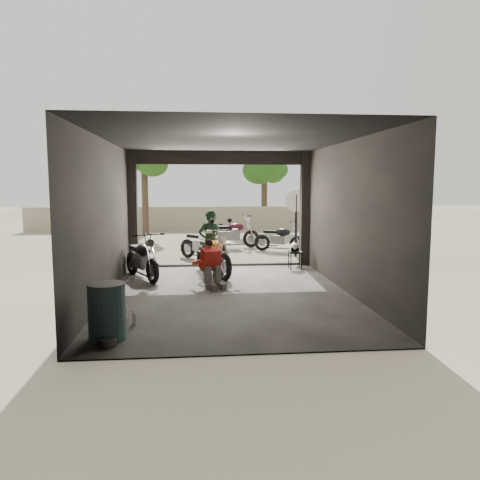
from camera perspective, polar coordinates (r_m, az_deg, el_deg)
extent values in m
plane|color=#7A6D56|center=(9.83, -1.30, -6.72)|extent=(80.00, 80.00, 0.00)
cube|color=#2D2B28|center=(9.83, -1.30, -6.66)|extent=(5.00, 7.00, 0.02)
plane|color=black|center=(9.60, -1.35, 12.19)|extent=(7.00, 7.00, 0.00)
cube|color=black|center=(6.11, 1.06, 0.26)|extent=(5.00, 0.02, 3.20)
cube|color=black|center=(9.73, -16.19, 2.42)|extent=(0.02, 7.00, 3.20)
cube|color=black|center=(10.08, 13.01, 2.66)|extent=(0.02, 7.00, 3.20)
cube|color=black|center=(13.04, -12.93, 3.56)|extent=(0.24, 0.24, 3.20)
cube|color=black|center=(13.29, 7.91, 3.72)|extent=(0.24, 0.24, 3.20)
cube|color=black|center=(12.99, -2.45, 9.97)|extent=(5.00, 0.16, 0.36)
cube|color=#2D2B28|center=(13.25, -2.41, -3.02)|extent=(5.00, 0.25, 0.08)
cube|color=gray|center=(23.61, -3.79, 2.65)|extent=(18.00, 0.30, 1.20)
cylinder|color=#382B1E|center=(22.16, -11.51, 5.34)|extent=(0.30, 0.30, 3.58)
ellipsoid|color=#1E4C14|center=(22.22, -11.64, 11.13)|extent=(2.20, 2.20, 3.14)
cylinder|color=#382B1E|center=(23.80, 2.97, 5.10)|extent=(0.30, 0.30, 3.20)
ellipsoid|color=#1E4C14|center=(23.83, 3.00, 9.91)|extent=(2.20, 2.20, 2.80)
imported|color=black|center=(11.97, -3.68, -0.27)|extent=(0.68, 0.52, 1.66)
cube|color=black|center=(12.77, 6.75, -1.47)|extent=(0.35, 0.35, 0.04)
cylinder|color=black|center=(12.63, 6.22, -2.64)|extent=(0.03, 0.03, 0.47)
cylinder|color=black|center=(12.69, 7.53, -2.61)|extent=(0.03, 0.03, 0.47)
cylinder|color=black|center=(12.92, 5.96, -2.43)|extent=(0.03, 0.03, 0.47)
cylinder|color=black|center=(12.98, 7.24, -2.40)|extent=(0.03, 0.03, 0.47)
ellipsoid|color=silver|center=(12.78, 6.62, -0.85)|extent=(0.28, 0.29, 0.23)
cylinder|color=#41696D|center=(7.22, -15.90, -8.49)|extent=(0.60, 0.60, 0.85)
cylinder|color=black|center=(14.95, 6.84, 1.71)|extent=(0.08, 0.08, 1.97)
cylinder|color=silver|center=(14.89, 6.91, 4.79)|extent=(0.72, 0.03, 0.72)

